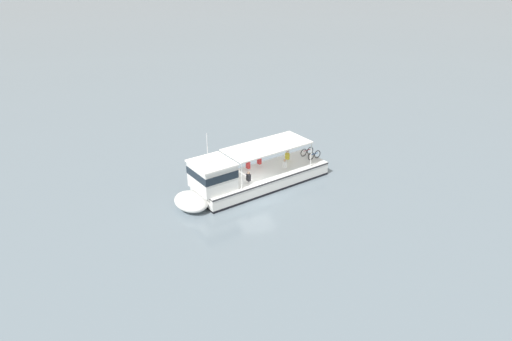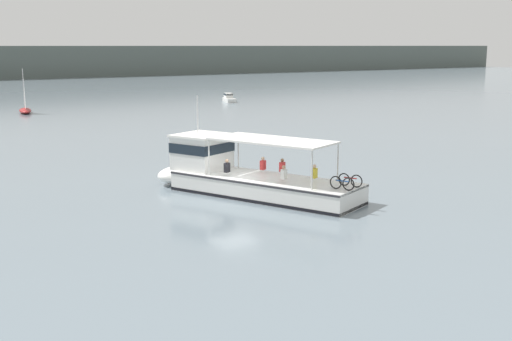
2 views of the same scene
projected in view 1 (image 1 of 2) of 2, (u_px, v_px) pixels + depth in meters
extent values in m
plane|color=slate|center=(256.00, 195.00, 34.29)|extent=(400.00, 400.00, 0.00)
cube|color=white|center=(262.00, 178.00, 35.55)|extent=(6.97, 11.22, 1.10)
ellipsoid|color=white|center=(191.00, 201.00, 32.30)|extent=(3.55, 3.13, 1.01)
cube|color=black|center=(262.00, 184.00, 35.74)|extent=(7.01, 11.23, 0.16)
cube|color=#2D2D33|center=(262.00, 173.00, 35.34)|extent=(7.03, 11.24, 0.10)
cube|color=white|center=(212.00, 176.00, 32.60)|extent=(3.49, 3.42, 1.90)
cube|color=#19232D|center=(212.00, 171.00, 32.45)|extent=(3.56, 3.48, 0.56)
cube|color=white|center=(212.00, 163.00, 32.16)|extent=(3.70, 3.63, 0.12)
cube|color=white|center=(267.00, 146.00, 34.66)|extent=(5.22, 7.31, 0.10)
cylinder|color=silver|center=(242.00, 176.00, 32.41)|extent=(0.08, 0.08, 2.00)
cylinder|color=silver|center=(222.00, 163.00, 34.41)|extent=(0.08, 0.08, 2.00)
cylinder|color=silver|center=(311.00, 155.00, 35.81)|extent=(0.08, 0.08, 2.00)
cylinder|color=silver|center=(289.00, 144.00, 37.81)|extent=(0.08, 0.08, 2.00)
cylinder|color=silver|center=(207.00, 148.00, 31.50)|extent=(0.06, 0.06, 2.20)
sphere|color=white|center=(213.00, 182.00, 35.10)|extent=(0.36, 0.36, 0.36)
sphere|color=white|center=(248.00, 171.00, 36.82)|extent=(0.36, 0.36, 0.36)
sphere|color=white|center=(279.00, 162.00, 38.45)|extent=(0.36, 0.36, 0.36)
torus|color=black|center=(311.00, 156.00, 37.21)|extent=(0.30, 0.64, 0.66)
torus|color=black|center=(317.00, 154.00, 37.58)|extent=(0.30, 0.64, 0.66)
cylinder|color=#1E478C|center=(314.00, 154.00, 37.35)|extent=(0.31, 0.67, 0.06)
torus|color=black|center=(304.00, 153.00, 37.87)|extent=(0.30, 0.64, 0.66)
torus|color=black|center=(310.00, 151.00, 38.24)|extent=(0.30, 0.64, 0.66)
cylinder|color=maroon|center=(307.00, 150.00, 38.01)|extent=(0.31, 0.67, 0.06)
cube|color=yellow|center=(287.00, 156.00, 36.91)|extent=(0.38, 0.32, 0.52)
sphere|color=beige|center=(287.00, 152.00, 36.75)|extent=(0.20, 0.20, 0.20)
cube|color=white|center=(285.00, 164.00, 35.47)|extent=(0.38, 0.32, 0.52)
sphere|color=tan|center=(285.00, 160.00, 35.31)|extent=(0.20, 0.20, 0.20)
cube|color=red|center=(259.00, 161.00, 36.10)|extent=(0.38, 0.32, 0.52)
sphere|color=#9E7051|center=(259.00, 156.00, 35.94)|extent=(0.20, 0.20, 0.20)
cube|color=red|center=(248.00, 165.00, 35.36)|extent=(0.38, 0.32, 0.52)
sphere|color=beige|center=(248.00, 161.00, 35.20)|extent=(0.20, 0.20, 0.20)
cube|color=black|center=(249.00, 177.00, 33.45)|extent=(0.38, 0.32, 0.52)
sphere|color=tan|center=(248.00, 173.00, 33.29)|extent=(0.20, 0.20, 0.20)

